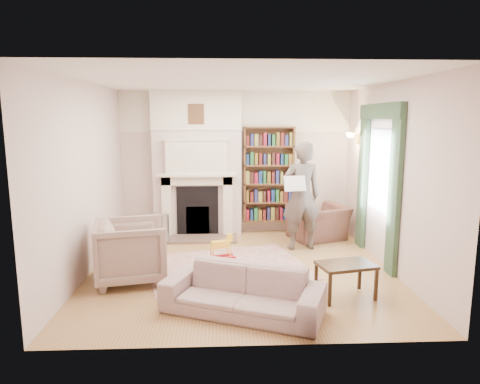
{
  "coord_description": "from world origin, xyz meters",
  "views": [
    {
      "loc": [
        -0.29,
        -6.24,
        2.27
      ],
      "look_at": [
        0.0,
        0.25,
        1.15
      ],
      "focal_mm": 32.0,
      "sensor_mm": 36.0,
      "label": 1
    }
  ],
  "objects_px": {
    "rocking_horse": "(220,247)",
    "armchair_left": "(131,251)",
    "armchair_reading": "(318,222)",
    "man_reading": "(301,196)",
    "bookcase": "(269,175)",
    "sofa": "(243,291)",
    "paraffin_heater": "(162,229)",
    "coffee_table": "(346,280)"
  },
  "relations": [
    {
      "from": "armchair_reading",
      "to": "man_reading",
      "type": "height_order",
      "value": "man_reading"
    },
    {
      "from": "armchair_reading",
      "to": "armchair_left",
      "type": "height_order",
      "value": "armchair_left"
    },
    {
      "from": "bookcase",
      "to": "armchair_reading",
      "type": "xyz_separation_m",
      "value": [
        0.89,
        -0.53,
        -0.85
      ]
    },
    {
      "from": "man_reading",
      "to": "paraffin_heater",
      "type": "height_order",
      "value": "man_reading"
    },
    {
      "from": "sofa",
      "to": "man_reading",
      "type": "relative_size",
      "value": 0.99
    },
    {
      "from": "bookcase",
      "to": "armchair_reading",
      "type": "bearing_deg",
      "value": -30.88
    },
    {
      "from": "paraffin_heater",
      "to": "man_reading",
      "type": "bearing_deg",
      "value": -10.37
    },
    {
      "from": "man_reading",
      "to": "coffee_table",
      "type": "distance_m",
      "value": 2.22
    },
    {
      "from": "sofa",
      "to": "man_reading",
      "type": "distance_m",
      "value": 2.83
    },
    {
      "from": "man_reading",
      "to": "armchair_reading",
      "type": "bearing_deg",
      "value": -136.5
    },
    {
      "from": "rocking_horse",
      "to": "paraffin_heater",
      "type": "bearing_deg",
      "value": 119.38
    },
    {
      "from": "armchair_left",
      "to": "rocking_horse",
      "type": "distance_m",
      "value": 1.54
    },
    {
      "from": "armchair_reading",
      "to": "sofa",
      "type": "bearing_deg",
      "value": 44.24
    },
    {
      "from": "bookcase",
      "to": "paraffin_heater",
      "type": "distance_m",
      "value": 2.32
    },
    {
      "from": "bookcase",
      "to": "rocking_horse",
      "type": "xyz_separation_m",
      "value": [
        -0.96,
        -1.66,
        -0.97
      ]
    },
    {
      "from": "sofa",
      "to": "man_reading",
      "type": "xyz_separation_m",
      "value": [
        1.14,
        2.5,
        0.67
      ]
    },
    {
      "from": "armchair_reading",
      "to": "paraffin_heater",
      "type": "xyz_separation_m",
      "value": [
        -2.92,
        -0.15,
        -0.05
      ]
    },
    {
      "from": "sofa",
      "to": "rocking_horse",
      "type": "distance_m",
      "value": 1.99
    },
    {
      "from": "sofa",
      "to": "paraffin_heater",
      "type": "relative_size",
      "value": 3.39
    },
    {
      "from": "armchair_reading",
      "to": "man_reading",
      "type": "relative_size",
      "value": 0.52
    },
    {
      "from": "coffee_table",
      "to": "paraffin_heater",
      "type": "height_order",
      "value": "paraffin_heater"
    },
    {
      "from": "bookcase",
      "to": "paraffin_heater",
      "type": "height_order",
      "value": "bookcase"
    },
    {
      "from": "armchair_reading",
      "to": "man_reading",
      "type": "xyz_separation_m",
      "value": [
        -0.45,
        -0.6,
        0.62
      ]
    },
    {
      "from": "armchair_left",
      "to": "rocking_horse",
      "type": "height_order",
      "value": "armchair_left"
    },
    {
      "from": "rocking_horse",
      "to": "coffee_table",
      "type": "bearing_deg",
      "value": -62.58
    },
    {
      "from": "sofa",
      "to": "coffee_table",
      "type": "relative_size",
      "value": 2.66
    },
    {
      "from": "armchair_left",
      "to": "sofa",
      "type": "height_order",
      "value": "armchair_left"
    },
    {
      "from": "armchair_reading",
      "to": "man_reading",
      "type": "distance_m",
      "value": 0.98
    },
    {
      "from": "sofa",
      "to": "paraffin_heater",
      "type": "xyz_separation_m",
      "value": [
        -1.33,
        2.95,
        0.0
      ]
    },
    {
      "from": "sofa",
      "to": "paraffin_heater",
      "type": "distance_m",
      "value": 3.23
    },
    {
      "from": "bookcase",
      "to": "armchair_left",
      "type": "relative_size",
      "value": 1.93
    },
    {
      "from": "bookcase",
      "to": "armchair_left",
      "type": "distance_m",
      "value": 3.44
    },
    {
      "from": "man_reading",
      "to": "bookcase",
      "type": "bearing_deg",
      "value": -78.26
    },
    {
      "from": "armchair_left",
      "to": "man_reading",
      "type": "distance_m",
      "value": 3.04
    },
    {
      "from": "bookcase",
      "to": "coffee_table",
      "type": "height_order",
      "value": "bookcase"
    },
    {
      "from": "armchair_reading",
      "to": "rocking_horse",
      "type": "bearing_deg",
      "value": 12.69
    },
    {
      "from": "armchair_reading",
      "to": "coffee_table",
      "type": "bearing_deg",
      "value": 66.12
    },
    {
      "from": "sofa",
      "to": "paraffin_heater",
      "type": "bearing_deg",
      "value": 136.52
    },
    {
      "from": "man_reading",
      "to": "paraffin_heater",
      "type": "xyz_separation_m",
      "value": [
        -2.47,
        0.45,
        -0.67
      ]
    },
    {
      "from": "armchair_left",
      "to": "paraffin_heater",
      "type": "distance_m",
      "value": 1.86
    },
    {
      "from": "bookcase",
      "to": "sofa",
      "type": "distance_m",
      "value": 3.81
    },
    {
      "from": "rocking_horse",
      "to": "armchair_left",
      "type": "bearing_deg",
      "value": -163.44
    }
  ]
}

